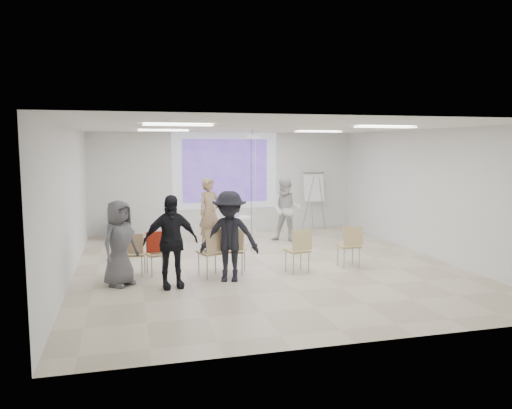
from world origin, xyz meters
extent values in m
cube|color=beige|center=(0.00, 0.00, -0.05)|extent=(8.00, 9.00, 0.10)
cube|color=white|center=(0.00, 0.00, 3.05)|extent=(8.00, 9.00, 0.10)
cube|color=silver|center=(0.00, 4.55, 1.50)|extent=(8.00, 0.10, 3.00)
cube|color=silver|center=(-4.05, 0.00, 1.50)|extent=(0.10, 9.00, 3.00)
cube|color=silver|center=(4.05, 0.00, 1.50)|extent=(0.10, 9.00, 3.00)
cube|color=silver|center=(0.00, 4.49, 1.85)|extent=(3.20, 0.01, 2.30)
cube|color=#5834B2|center=(0.00, 4.47, 1.85)|extent=(2.60, 0.01, 1.90)
cylinder|color=silver|center=(-0.03, 2.39, 0.03)|extent=(0.50, 0.50, 0.05)
cylinder|color=silver|center=(-0.03, 2.39, 0.36)|extent=(0.14, 0.14, 0.67)
cylinder|color=white|center=(-0.03, 2.39, 0.72)|extent=(0.68, 0.68, 0.04)
cube|color=white|center=(0.02, 2.35, 0.75)|extent=(0.22, 0.17, 0.01)
cube|color=#3E84BB|center=(-0.11, 2.46, 0.76)|extent=(0.16, 0.22, 0.02)
imported|color=#95785B|center=(-0.85, 2.30, 1.01)|extent=(0.88, 0.77, 2.03)
imported|color=silver|center=(1.29, 2.46, 0.97)|extent=(1.19, 1.13, 1.95)
cube|color=silver|center=(-0.67, 2.55, 1.34)|extent=(0.09, 0.13, 0.04)
cube|color=white|center=(1.11, 2.71, 1.31)|extent=(0.10, 0.13, 0.04)
cube|color=tan|center=(-2.78, -0.19, 0.44)|extent=(0.49, 0.49, 0.04)
cube|color=tan|center=(-2.82, -0.38, 0.69)|extent=(0.42, 0.16, 0.40)
cylinder|color=gray|center=(-2.98, -0.32, 0.22)|extent=(0.03, 0.03, 0.43)
cylinder|color=#92939A|center=(-2.65, -0.39, 0.22)|extent=(0.03, 0.03, 0.43)
cylinder|color=gray|center=(-2.92, 0.01, 0.22)|extent=(0.03, 0.03, 0.43)
cylinder|color=gray|center=(-2.59, -0.06, 0.22)|extent=(0.03, 0.03, 0.43)
cube|color=tan|center=(-2.35, -0.21, 0.42)|extent=(0.47, 0.47, 0.04)
cube|color=tan|center=(-2.30, -0.39, 0.65)|extent=(0.40, 0.17, 0.37)
cylinder|color=#95979D|center=(-2.46, -0.40, 0.20)|extent=(0.02, 0.02, 0.41)
cylinder|color=gray|center=(-2.16, -0.32, 0.20)|extent=(0.02, 0.02, 0.41)
cylinder|color=gray|center=(-2.54, -0.09, 0.20)|extent=(0.02, 0.02, 0.41)
cylinder|color=gray|center=(-2.23, -0.02, 0.20)|extent=(0.02, 0.02, 0.41)
cube|color=tan|center=(-1.30, -0.67, 0.50)|extent=(0.59, 0.59, 0.04)
cube|color=tan|center=(-1.24, -0.88, 0.78)|extent=(0.47, 0.23, 0.45)
cylinder|color=gray|center=(-1.43, -0.91, 0.24)|extent=(0.03, 0.03, 0.49)
cylinder|color=#95989D|center=(-1.07, -0.79, 0.24)|extent=(0.03, 0.03, 0.49)
cylinder|color=#92959A|center=(-1.54, -0.55, 0.24)|extent=(0.03, 0.03, 0.49)
cylinder|color=gray|center=(-1.18, -0.43, 0.24)|extent=(0.03, 0.03, 0.49)
cube|color=tan|center=(-0.79, -0.49, 0.47)|extent=(0.57, 0.57, 0.04)
cube|color=tan|center=(-0.86, -0.68, 0.74)|extent=(0.44, 0.25, 0.42)
cylinder|color=#93969B|center=(-1.02, -0.59, 0.23)|extent=(0.03, 0.03, 0.46)
cylinder|color=gray|center=(-0.69, -0.72, 0.23)|extent=(0.03, 0.03, 0.46)
cylinder|color=gray|center=(-0.89, -0.25, 0.23)|extent=(0.03, 0.03, 0.46)
cylinder|color=#92959A|center=(-0.56, -0.39, 0.23)|extent=(0.03, 0.03, 0.46)
cube|color=tan|center=(0.47, -0.78, 0.46)|extent=(0.49, 0.49, 0.04)
cube|color=tan|center=(0.50, -0.98, 0.72)|extent=(0.44, 0.15, 0.41)
cylinder|color=gray|center=(0.32, -0.98, 0.23)|extent=(0.03, 0.03, 0.45)
cylinder|color=gray|center=(0.67, -0.93, 0.23)|extent=(0.03, 0.03, 0.45)
cylinder|color=gray|center=(0.27, -0.63, 0.23)|extent=(0.03, 0.03, 0.45)
cylinder|color=gray|center=(0.62, -0.58, 0.23)|extent=(0.03, 0.03, 0.45)
cube|color=tan|center=(1.71, -0.59, 0.46)|extent=(0.44, 0.44, 0.04)
cube|color=tan|center=(1.70, -0.80, 0.71)|extent=(0.43, 0.10, 0.41)
cylinder|color=#94979C|center=(1.53, -0.76, 0.22)|extent=(0.02, 0.02, 0.45)
cylinder|color=#95989D|center=(1.88, -0.77, 0.22)|extent=(0.02, 0.02, 0.45)
cylinder|color=gray|center=(1.54, -0.42, 0.22)|extent=(0.02, 0.02, 0.45)
cylinder|color=gray|center=(1.88, -0.43, 0.22)|extent=(0.02, 0.02, 0.45)
cube|color=#A12513|center=(-2.35, -0.43, 0.72)|extent=(0.43, 0.19, 0.40)
imported|color=black|center=(-1.30, -0.65, 0.54)|extent=(0.43, 0.37, 0.03)
imported|color=black|center=(-2.15, -1.22, 0.99)|extent=(1.23, 0.84, 1.98)
imported|color=black|center=(-1.01, -1.06, 0.99)|extent=(1.44, 1.06, 1.99)
imported|color=#59595E|center=(-3.06, -0.84, 0.90)|extent=(1.03, 1.04, 1.81)
cylinder|color=gray|center=(2.50, 4.03, 0.84)|extent=(0.31, 0.20, 1.64)
cylinder|color=#919399|center=(2.96, 4.03, 0.84)|extent=(0.31, 0.20, 1.64)
cylinder|color=#94969D|center=(2.73, 4.33, 0.84)|extent=(0.02, 0.37, 1.64)
cube|color=white|center=(2.73, 4.14, 1.35)|extent=(0.65, 0.19, 0.92)
cube|color=gray|center=(2.73, 4.18, 1.77)|extent=(0.67, 0.06, 0.06)
cube|color=black|center=(-3.12, 3.85, 0.30)|extent=(0.61, 0.53, 0.54)
cube|color=#929399|center=(-3.12, 3.85, 0.69)|extent=(0.43, 0.39, 0.24)
cylinder|color=black|center=(-3.30, 3.65, 0.03)|extent=(0.08, 0.08, 0.06)
cylinder|color=black|center=(-2.88, 3.73, 0.03)|extent=(0.08, 0.08, 0.06)
cylinder|color=black|center=(-3.37, 3.97, 0.03)|extent=(0.08, 0.08, 0.06)
cylinder|color=black|center=(-2.94, 4.05, 0.03)|extent=(0.08, 0.08, 0.06)
cube|color=white|center=(0.10, 1.50, 2.82)|extent=(0.30, 0.25, 0.10)
cylinder|color=gray|center=(0.10, 1.50, 2.93)|extent=(0.04, 0.04, 0.14)
cylinder|color=black|center=(0.04, 1.42, 1.39)|extent=(0.01, 0.01, 2.77)
cylinder|color=white|center=(0.14, 1.40, 1.39)|extent=(0.01, 0.01, 2.77)
cube|color=white|center=(-2.00, 2.00, 2.97)|extent=(1.20, 0.30, 0.02)
cube|color=white|center=(2.00, 2.00, 2.97)|extent=(1.20, 0.30, 0.02)
cube|color=white|center=(-2.00, -1.50, 2.97)|extent=(1.20, 0.30, 0.02)
cube|color=white|center=(2.00, -1.50, 2.97)|extent=(1.20, 0.30, 0.02)
camera|label=1|loc=(-2.90, -10.33, 2.63)|focal=35.00mm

